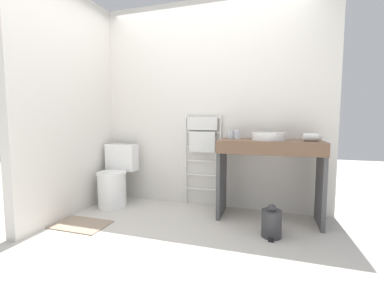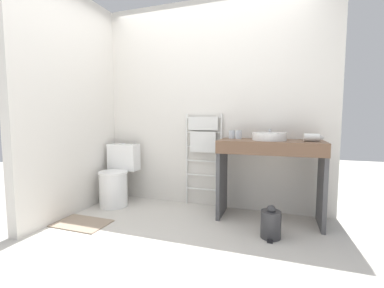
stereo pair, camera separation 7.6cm
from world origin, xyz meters
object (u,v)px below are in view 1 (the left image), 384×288
(towel_radiator, at_px, (202,142))
(cup_near_edge, at_px, (238,134))
(hair_dryer, at_px, (311,137))
(toilet, at_px, (115,179))
(trash_bin, at_px, (271,223))
(cup_near_wall, at_px, (231,134))
(sink_basin, at_px, (269,136))

(towel_radiator, xyz_separation_m, cup_near_edge, (0.45, -0.10, 0.10))
(hair_dryer, bearing_deg, toilet, -178.53)
(trash_bin, bearing_deg, towel_radiator, 142.62)
(cup_near_wall, distance_m, cup_near_edge, 0.09)
(cup_near_edge, xyz_separation_m, trash_bin, (0.40, -0.55, -0.79))
(towel_radiator, bearing_deg, hair_dryer, -11.04)
(toilet, relative_size, trash_bin, 2.52)
(toilet, height_order, cup_near_wall, cup_near_wall)
(towel_radiator, height_order, cup_near_edge, towel_radiator)
(toilet, xyz_separation_m, trash_bin, (1.93, -0.35, -0.21))
(sink_basin, xyz_separation_m, cup_near_wall, (-0.43, 0.15, 0.00))
(cup_near_edge, distance_m, hair_dryer, 0.77)
(sink_basin, distance_m, trash_bin, 0.90)
(towel_radiator, distance_m, trash_bin, 1.27)
(cup_near_wall, relative_size, hair_dryer, 0.50)
(cup_near_wall, height_order, cup_near_edge, cup_near_edge)
(toilet, xyz_separation_m, sink_basin, (1.87, 0.08, 0.58))
(toilet, xyz_separation_m, towel_radiator, (1.08, 0.30, 0.48))
(sink_basin, height_order, trash_bin, sink_basin)
(cup_near_edge, height_order, trash_bin, cup_near_edge)
(hair_dryer, bearing_deg, cup_near_wall, 168.81)
(sink_basin, height_order, cup_near_edge, cup_near_edge)
(towel_radiator, distance_m, hair_dryer, 1.24)
(towel_radiator, xyz_separation_m, sink_basin, (0.80, -0.22, 0.10))
(trash_bin, bearing_deg, hair_dryer, 48.33)
(sink_basin, distance_m, hair_dryer, 0.42)
(towel_radiator, bearing_deg, trash_bin, -37.38)
(cup_near_wall, distance_m, hair_dryer, 0.86)
(cup_near_wall, bearing_deg, towel_radiator, 169.32)
(hair_dryer, distance_m, trash_bin, 0.96)
(hair_dryer, relative_size, trash_bin, 0.61)
(towel_radiator, height_order, hair_dryer, towel_radiator)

